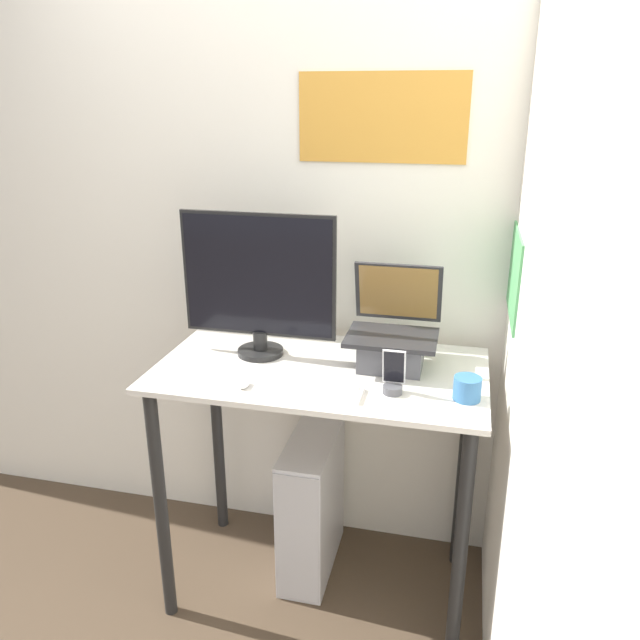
{
  "coord_description": "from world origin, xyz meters",
  "views": [
    {
      "loc": [
        0.47,
        -1.66,
        1.88
      ],
      "look_at": [
        -0.0,
        0.32,
        1.15
      ],
      "focal_mm": 35.0,
      "sensor_mm": 36.0,
      "label": 1
    }
  ],
  "objects_px": {
    "monitor": "(258,285)",
    "mouse": "(244,383)",
    "laptop": "(392,341)",
    "keyboard": "(309,390)",
    "cell_phone": "(393,379)",
    "computer_tower": "(311,505)"
  },
  "relations": [
    {
      "from": "laptop",
      "to": "mouse",
      "type": "relative_size",
      "value": 5.56
    },
    {
      "from": "laptop",
      "to": "keyboard",
      "type": "bearing_deg",
      "value": -130.64
    },
    {
      "from": "laptop",
      "to": "keyboard",
      "type": "distance_m",
      "value": 0.37
    },
    {
      "from": "keyboard",
      "to": "mouse",
      "type": "height_order",
      "value": "mouse"
    },
    {
      "from": "keyboard",
      "to": "computer_tower",
      "type": "distance_m",
      "value": 0.75
    },
    {
      "from": "laptop",
      "to": "keyboard",
      "type": "xyz_separation_m",
      "value": [
        -0.24,
        -0.28,
        -0.09
      ]
    },
    {
      "from": "monitor",
      "to": "keyboard",
      "type": "relative_size",
      "value": 1.62
    },
    {
      "from": "monitor",
      "to": "laptop",
      "type": "bearing_deg",
      "value": 0.74
    },
    {
      "from": "keyboard",
      "to": "laptop",
      "type": "bearing_deg",
      "value": 49.36
    },
    {
      "from": "monitor",
      "to": "mouse",
      "type": "xyz_separation_m",
      "value": [
        0.04,
        -0.28,
        -0.26
      ]
    },
    {
      "from": "laptop",
      "to": "computer_tower",
      "type": "relative_size",
      "value": 0.59
    },
    {
      "from": "keyboard",
      "to": "cell_phone",
      "type": "height_order",
      "value": "cell_phone"
    },
    {
      "from": "keyboard",
      "to": "mouse",
      "type": "relative_size",
      "value": 5.6
    },
    {
      "from": "mouse",
      "to": "keyboard",
      "type": "bearing_deg",
      "value": 4.01
    },
    {
      "from": "monitor",
      "to": "keyboard",
      "type": "xyz_separation_m",
      "value": [
        0.25,
        -0.27,
        -0.26
      ]
    },
    {
      "from": "monitor",
      "to": "mouse",
      "type": "distance_m",
      "value": 0.38
    },
    {
      "from": "laptop",
      "to": "cell_phone",
      "type": "xyz_separation_m",
      "value": [
        0.03,
        -0.22,
        -0.05
      ]
    },
    {
      "from": "mouse",
      "to": "computer_tower",
      "type": "height_order",
      "value": "mouse"
    },
    {
      "from": "laptop",
      "to": "monitor",
      "type": "distance_m",
      "value": 0.52
    },
    {
      "from": "mouse",
      "to": "monitor",
      "type": "bearing_deg",
      "value": 97.19
    },
    {
      "from": "monitor",
      "to": "cell_phone",
      "type": "xyz_separation_m",
      "value": [
        0.52,
        -0.21,
        -0.22
      ]
    },
    {
      "from": "keyboard",
      "to": "mouse",
      "type": "xyz_separation_m",
      "value": [
        -0.22,
        -0.02,
        0.01
      ]
    }
  ]
}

